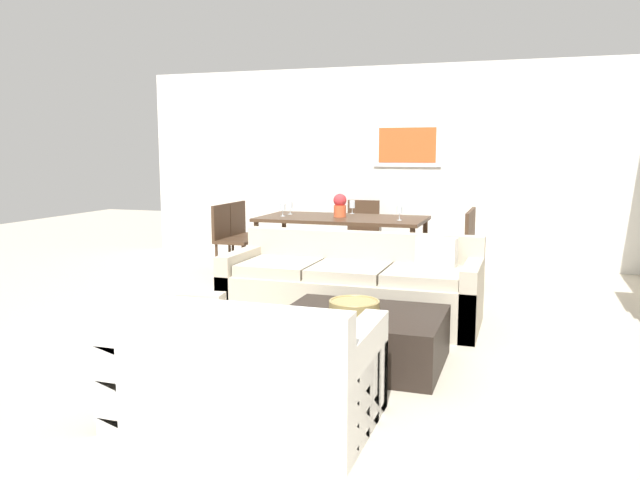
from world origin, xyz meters
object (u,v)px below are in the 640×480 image
Objects in this scene: dining_chair_left_far at (245,230)px; wine_glass_right_near at (400,210)px; sofa_beige at (353,289)px; dining_chair_right_near at (457,245)px; dining_chair_left_near at (229,235)px; wine_glass_left_near at (283,207)px; coffee_table at (362,338)px; dining_chair_head at (361,228)px; decorative_bowl at (354,305)px; dining_chair_right_far at (462,240)px; loveseat_white at (246,374)px; wine_glass_head at (352,205)px; centerpiece_vase at (340,205)px; dining_table at (342,222)px; wine_glass_left_far at (290,206)px.

wine_glass_right_near reaches higher than dining_chair_left_far.
sofa_beige is at bearing -93.06° from wine_glass_right_near.
dining_chair_left_near is at bearing -180.00° from dining_chair_right_near.
wine_glass_left_near is at bearing -27.59° from dining_chair_left_far.
coffee_table is 1.33× the size of dining_chair_left_near.
coffee_table is 4.02m from dining_chair_head.
wine_glass_right_near is (2.13, -0.36, 0.36)m from dining_chair_left_far.
dining_chair_right_far is at bearing 81.78° from decorative_bowl.
loveseat_white is 1.28m from decorative_bowl.
wine_glass_head is at bearing -90.00° from dining_chair_head.
centerpiece_vase is (-1.44, 0.25, 0.39)m from dining_chair_right_near.
dining_chair_left_far is at bearing 171.33° from centerpiece_vase.
dining_chair_left_near is (-1.40, -0.23, -0.18)m from dining_table.
dining_table is 0.76m from wine_glass_left_near.
coffee_table is at bearing -60.53° from wine_glass_left_far.
dining_chair_left_far is at bearing 127.24° from coffee_table.
dining_chair_head and dining_chair_left_near have the same top height.
dining_table is at bearing 109.21° from sofa_beige.
wine_glass_left_far is 0.25m from wine_glass_left_near.
wine_glass_right_near is at bearing -152.41° from dining_chair_right_far.
wine_glass_left_near reaches higher than loveseat_white.
centerpiece_vase is at bearing 109.48° from coffee_table.
dining_chair_left_near is 1.60m from wine_glass_head.
dining_chair_right_near reaches higher than loveseat_white.
centerpiece_vase is at bearing 169.09° from wine_glass_right_near.
dining_chair_right_near is 1.00× the size of dining_chair_right_far.
wine_glass_right_near is (-0.68, -0.36, 0.36)m from dining_chair_right_far.
dining_chair_head is 5.77× the size of wine_glass_left_far.
dining_chair_head is at bearing 97.29° from loveseat_white.
dining_chair_right_far reaches higher than decorative_bowl.
dining_chair_right_near is 1.00× the size of dining_chair_head.
wine_glass_head reaches higher than dining_chair_right_near.
dining_chair_right_far is 5.15× the size of wine_glass_head.
dining_chair_left_near is at bearing -152.41° from wine_glass_left_far.
wine_glass_left_near is 0.56× the size of centerpiece_vase.
loveseat_white is 0.71× the size of dining_table.
centerpiece_vase is (-0.04, -0.43, 0.03)m from wine_glass_head.
dining_chair_left_far is 1.00× the size of dining_chair_left_near.
dining_chair_right_far is at bearing -26.06° from dining_chair_head.
wine_glass_left_near is at bearing -180.00° from wine_glass_right_near.
wine_glass_right_near is 0.93m from wine_glass_head.
dining_table is at bearing 9.27° from dining_chair_left_near.
dining_chair_left_near reaches higher than sofa_beige.
wine_glass_head reaches higher than wine_glass_left_near.
dining_chair_right_near is at bearing 81.91° from coffee_table.
dining_chair_head and dining_chair_right_far have the same top height.
sofa_beige reaches higher than coffee_table.
centerpiece_vase reaches higher than dining_chair_right_far.
dining_chair_right_near and dining_chair_right_far have the same top height.
centerpiece_vase is at bearing 108.53° from decorative_bowl.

